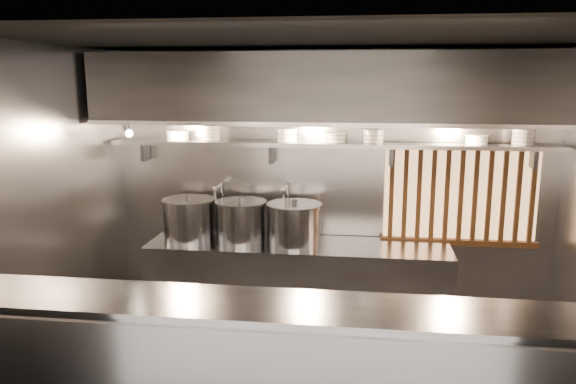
% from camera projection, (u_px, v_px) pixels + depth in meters
% --- Properties ---
extents(ceiling, '(4.50, 4.50, 0.00)m').
position_uv_depth(ceiling, '(321.00, 39.00, 4.08)').
color(ceiling, black).
rests_on(ceiling, wall_back).
extents(wall_back, '(4.50, 0.00, 4.50)m').
position_uv_depth(wall_back, '(331.00, 188.00, 5.81)').
color(wall_back, gray).
rests_on(wall_back, floor).
extents(wall_left, '(0.00, 3.00, 3.00)m').
position_uv_depth(wall_left, '(49.00, 216.00, 4.65)').
color(wall_left, gray).
rests_on(wall_left, floor).
extents(cooking_bench, '(3.00, 0.70, 0.90)m').
position_uv_depth(cooking_bench, '(298.00, 287.00, 5.68)').
color(cooking_bench, '#97979C').
rests_on(cooking_bench, floor).
extents(bowl_shelf, '(4.40, 0.34, 0.04)m').
position_uv_depth(bowl_shelf, '(330.00, 144.00, 5.54)').
color(bowl_shelf, '#97979C').
rests_on(bowl_shelf, wall_back).
extents(exhaust_hood, '(4.40, 0.81, 0.65)m').
position_uv_depth(exhaust_hood, '(330.00, 89.00, 5.22)').
color(exhaust_hood, '#2D2D30').
rests_on(exhaust_hood, ceiling).
extents(wood_screen, '(1.56, 0.09, 1.04)m').
position_uv_depth(wood_screen, '(460.00, 195.00, 5.60)').
color(wood_screen, '#FFB772').
rests_on(wood_screen, wall_back).
extents(faucet_left, '(0.04, 0.30, 0.50)m').
position_uv_depth(faucet_left, '(220.00, 197.00, 5.85)').
color(faucet_left, silver).
rests_on(faucet_left, wall_back).
extents(faucet_right, '(0.04, 0.30, 0.50)m').
position_uv_depth(faucet_right, '(286.00, 199.00, 5.76)').
color(faucet_right, silver).
rests_on(faucet_right, wall_back).
extents(heat_lamp, '(0.25, 0.35, 0.20)m').
position_uv_depth(heat_lamp, '(127.00, 127.00, 5.30)').
color(heat_lamp, '#97979C').
rests_on(heat_lamp, exhaust_hood).
extents(pendant_bulb, '(0.09, 0.09, 0.19)m').
position_uv_depth(pendant_bulb, '(319.00, 137.00, 5.42)').
color(pendant_bulb, '#2D2D30').
rests_on(pendant_bulb, exhaust_hood).
extents(stock_pot_left, '(0.72, 0.72, 0.46)m').
position_uv_depth(stock_pot_left, '(189.00, 219.00, 5.72)').
color(stock_pot_left, '#97979C').
rests_on(stock_pot_left, cooking_bench).
extents(stock_pot_mid, '(0.67, 0.67, 0.46)m').
position_uv_depth(stock_pot_mid, '(241.00, 221.00, 5.64)').
color(stock_pot_mid, '#97979C').
rests_on(stock_pot_mid, cooking_bench).
extents(stock_pot_right, '(0.69, 0.69, 0.45)m').
position_uv_depth(stock_pot_right, '(294.00, 224.00, 5.54)').
color(stock_pot_right, '#97979C').
rests_on(stock_pot_right, cooking_bench).
extents(bowl_stack_0, '(0.24, 0.24, 0.09)m').
position_uv_depth(bowl_stack_0, '(178.00, 135.00, 5.73)').
color(bowl_stack_0, silver).
rests_on(bowl_stack_0, bowl_shelf).
extents(bowl_stack_1, '(0.20, 0.20, 0.17)m').
position_uv_depth(bowl_stack_1, '(211.00, 132.00, 5.68)').
color(bowl_stack_1, silver).
rests_on(bowl_stack_1, bowl_shelf).
extents(bowl_stack_2, '(0.21, 0.21, 0.13)m').
position_uv_depth(bowl_stack_2, '(287.00, 135.00, 5.58)').
color(bowl_stack_2, silver).
rests_on(bowl_stack_2, bowl_shelf).
extents(bowl_stack_3, '(0.25, 0.25, 0.09)m').
position_uv_depth(bowl_stack_3, '(334.00, 138.00, 5.53)').
color(bowl_stack_3, silver).
rests_on(bowl_stack_3, bowl_shelf).
extents(bowl_stack_4, '(0.20, 0.20, 0.13)m').
position_uv_depth(bowl_stack_4, '(373.00, 136.00, 5.47)').
color(bowl_stack_4, silver).
rests_on(bowl_stack_4, bowl_shelf).
extents(bowl_stack_5, '(0.22, 0.22, 0.09)m').
position_uv_depth(bowl_stack_5, '(477.00, 139.00, 5.35)').
color(bowl_stack_5, silver).
rests_on(bowl_stack_5, bowl_shelf).
extents(bowl_stack_6, '(0.22, 0.22, 0.17)m').
position_uv_depth(bowl_stack_6, '(524.00, 136.00, 5.29)').
color(bowl_stack_6, silver).
rests_on(bowl_stack_6, bowl_shelf).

